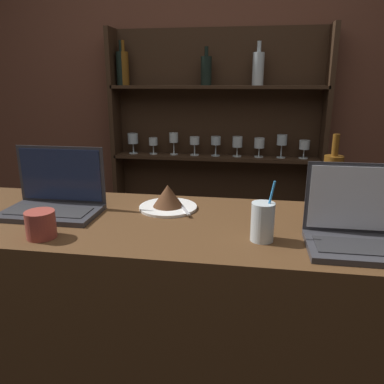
# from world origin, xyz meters

# --- Properties ---
(bar_counter) EXTENTS (1.73, 0.60, 1.03)m
(bar_counter) POSITION_xyz_m (0.00, 0.30, 0.52)
(bar_counter) COLOR #4C3019
(bar_counter) RESTS_ON ground_plane
(back_wall) EXTENTS (7.00, 0.06, 2.70)m
(back_wall) POSITION_xyz_m (0.00, 1.70, 1.35)
(back_wall) COLOR brown
(back_wall) RESTS_ON ground_plane
(back_shelf) EXTENTS (1.41, 0.18, 1.83)m
(back_shelf) POSITION_xyz_m (0.07, 1.62, 0.97)
(back_shelf) COLOR #332114
(back_shelf) RESTS_ON ground_plane
(laptop_near) EXTENTS (0.35, 0.21, 0.24)m
(laptop_near) POSITION_xyz_m (-0.40, 0.33, 1.09)
(laptop_near) COLOR #333338
(laptop_near) RESTS_ON bar_counter
(laptop_far) EXTENTS (0.29, 0.21, 0.24)m
(laptop_far) POSITION_xyz_m (0.63, 0.18, 1.09)
(laptop_far) COLOR #333338
(laptop_far) RESTS_ON bar_counter
(cake_plate) EXTENTS (0.22, 0.22, 0.09)m
(cake_plate) POSITION_xyz_m (0.01, 0.43, 1.07)
(cake_plate) COLOR white
(cake_plate) RESTS_ON bar_counter
(water_glass) EXTENTS (0.07, 0.07, 0.19)m
(water_glass) POSITION_xyz_m (0.36, 0.18, 1.09)
(water_glass) COLOR silver
(water_glass) RESTS_ON bar_counter
(wine_bottle_amber) EXTENTS (0.07, 0.07, 0.29)m
(wine_bottle_amber) POSITION_xyz_m (0.62, 0.52, 1.14)
(wine_bottle_amber) COLOR brown
(wine_bottle_amber) RESTS_ON bar_counter
(coffee_cup) EXTENTS (0.09, 0.09, 0.09)m
(coffee_cup) POSITION_xyz_m (-0.32, 0.10, 1.07)
(coffee_cup) COLOR #993D33
(coffee_cup) RESTS_ON bar_counter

